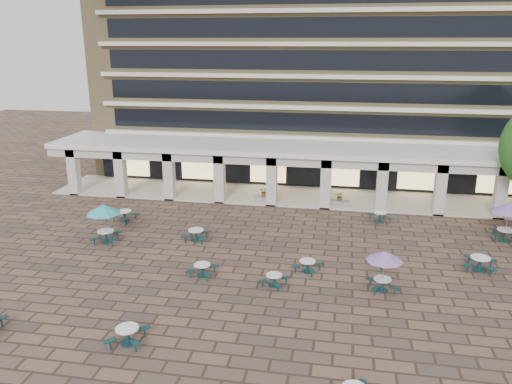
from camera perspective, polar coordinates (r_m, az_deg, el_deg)
ground at (r=28.17m, az=2.31°, el=-9.61°), size 120.00×120.00×0.00m
apartment_building at (r=50.55m, az=6.68°, el=16.87°), size 40.00×15.50×25.20m
retail_arcade at (r=41.05m, az=5.23°, el=3.38°), size 42.00×6.60×4.40m
picnic_table_1 at (r=23.05m, az=-14.48°, el=-15.44°), size 1.75×1.75×0.76m
picnic_table_4 at (r=33.30m, az=-17.03°, el=-2.05°), size 2.21×2.21×2.55m
picnic_table_5 at (r=27.02m, az=2.08°, el=-9.91°), size 1.74×1.74×0.65m
picnic_table_6 at (r=26.69m, az=14.47°, el=-7.27°), size 1.93×1.93×2.23m
picnic_table_7 at (r=31.33m, az=24.21°, el=-7.36°), size 2.13×2.13×0.82m
picnic_table_8 at (r=37.48m, az=-14.78°, el=-2.52°), size 1.96×1.96×0.75m
picnic_table_9 at (r=28.21m, az=-6.17°, el=-8.72°), size 1.72×1.72×0.70m
picnic_table_10 at (r=28.63m, az=5.89°, el=-8.32°), size 1.87×1.87×0.69m
picnic_table_11 at (r=35.95m, az=26.92°, el=-1.78°), size 2.22×2.22×2.57m
picnic_table_12 at (r=32.94m, az=-6.88°, el=-4.78°), size 1.75×1.75×0.77m
picnic_table_13 at (r=37.14m, az=14.00°, el=-2.68°), size 1.94×1.94×0.72m
planter_left at (r=40.21m, az=1.00°, el=-0.46°), size 1.50×0.88×1.32m
planter_right at (r=39.76m, az=9.55°, el=-0.98°), size 1.50×0.75×1.26m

